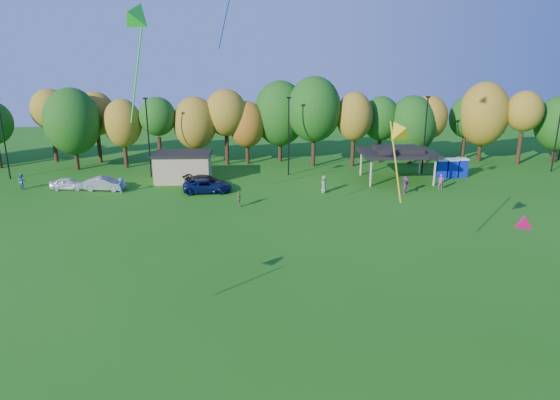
{
  "coord_description": "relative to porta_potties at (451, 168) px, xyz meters",
  "views": [
    {
      "loc": [
        -2.13,
        -16.97,
        14.45
      ],
      "look_at": [
        -0.87,
        6.0,
        7.39
      ],
      "focal_mm": 32.0,
      "sensor_mm": 36.0,
      "label": 1
    }
  ],
  "objects": [
    {
      "name": "tree_line",
      "position": [
        -21.79,
        7.48,
        4.82
      ],
      "size": [
        93.57,
        10.55,
        11.15
      ],
      "color": "black",
      "rests_on": "ground"
    },
    {
      "name": "lamp_posts",
      "position": [
        -18.76,
        1.97,
        3.8
      ],
      "size": [
        64.5,
        0.25,
        9.09
      ],
      "color": "black",
      "rests_on": "ground"
    },
    {
      "name": "utility_building",
      "position": [
        -30.76,
        -0.03,
        0.54
      ],
      "size": [
        6.3,
        4.3,
        3.25
      ],
      "color": "tan",
      "rests_on": "ground"
    },
    {
      "name": "pavilion",
      "position": [
        -6.76,
        -1.03,
        2.13
      ],
      "size": [
        8.2,
        6.2,
        3.77
      ],
      "color": "tan",
      "rests_on": "ground"
    },
    {
      "name": "porta_potties",
      "position": [
        0.0,
        0.0,
        0.0
      ],
      "size": [
        3.75,
        1.45,
        2.18
      ],
      "color": "#0D1FAA",
      "rests_on": "ground"
    },
    {
      "name": "car_a",
      "position": [
        -42.51,
        -2.89,
        -0.47
      ],
      "size": [
        3.78,
        1.72,
        1.26
      ],
      "primitive_type": "imported",
      "rotation": [
        0.0,
        0.0,
        1.51
      ],
      "color": "white",
      "rests_on": "ground"
    },
    {
      "name": "car_b",
      "position": [
        -38.54,
        -3.46,
        -0.4
      ],
      "size": [
        4.41,
        2.03,
        1.4
      ],
      "primitive_type": "imported",
      "rotation": [
        0.0,
        0.0,
        1.44
      ],
      "color": "gray",
      "rests_on": "ground"
    },
    {
      "name": "car_c",
      "position": [
        -27.69,
        -4.85,
        -0.4
      ],
      "size": [
        5.14,
        2.61,
        1.39
      ],
      "primitive_type": "imported",
      "rotation": [
        0.0,
        0.0,
        1.63
      ],
      "color": "#0B1644",
      "rests_on": "ground"
    },
    {
      "name": "car_d",
      "position": [
        -27.95,
        -3.33,
        -0.41
      ],
      "size": [
        5.14,
        3.43,
        1.38
      ],
      "primitive_type": "imported",
      "rotation": [
        0.0,
        0.0,
        1.23
      ],
      "color": "black",
      "rests_on": "ground"
    },
    {
      "name": "far_person_0",
      "position": [
        -7.32,
        -6.39,
        -0.18
      ],
      "size": [
        1.16,
        1.79,
        1.84
      ],
      "primitive_type": "imported",
      "rotation": [
        0.0,
        0.0,
        1.17
      ],
      "color": "#A8468B",
      "rests_on": "ground"
    },
    {
      "name": "far_person_1",
      "position": [
        -47.44,
        -2.51,
        -0.25
      ],
      "size": [
        1.04,
        0.97,
        1.7
      ],
      "primitive_type": "imported",
      "rotation": [
        0.0,
        0.0,
        2.63
      ],
      "color": "teal",
      "rests_on": "ground"
    },
    {
      "name": "far_person_2",
      "position": [
        -36.51,
        -4.69,
        -0.28
      ],
      "size": [
        1.03,
        1.21,
        1.63
      ],
      "primitive_type": "imported",
      "rotation": [
        0.0,
        0.0,
        1.08
      ],
      "color": "teal",
      "rests_on": "ground"
    },
    {
      "name": "far_person_3",
      "position": [
        -24.29,
        -10.05,
        -0.29
      ],
      "size": [
        0.4,
        0.94,
        1.61
      ],
      "primitive_type": "imported",
      "rotation": [
        0.0,
        0.0,
        1.57
      ],
      "color": "olive",
      "rests_on": "ground"
    },
    {
      "name": "far_person_4",
      "position": [
        -3.06,
        -5.0,
        -0.28
      ],
      "size": [
        0.6,
        0.41,
        1.63
      ],
      "primitive_type": "imported",
      "rotation": [
        0.0,
        0.0,
        6.26
      ],
      "color": "#99487B",
      "rests_on": "ground"
    },
    {
      "name": "far_person_5",
      "position": [
        -15.64,
        -5.64,
        -0.19
      ],
      "size": [
        0.61,
        0.9,
        1.81
      ],
      "primitive_type": "imported",
      "rotation": [
        0.0,
        0.0,
        4.75
      ],
      "color": "#6C8259",
      "rests_on": "ground"
    },
    {
      "name": "kite_3",
      "position": [
        -29.43,
        -24.01,
        15.2
      ],
      "size": [
        2.27,
        4.44,
        7.52
      ],
      "color": "#1CD728"
    },
    {
      "name": "kite_5",
      "position": [
        -11.53,
        -35.84,
        6.36
      ],
      "size": [
        1.27,
        1.4,
        1.16
      ],
      "color": "#E80C62"
    },
    {
      "name": "kite_6",
      "position": [
        -14.68,
        -27.26,
        8.87
      ],
      "size": [
        1.67,
        3.29,
        5.46
      ],
      "color": "gold"
    }
  ]
}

